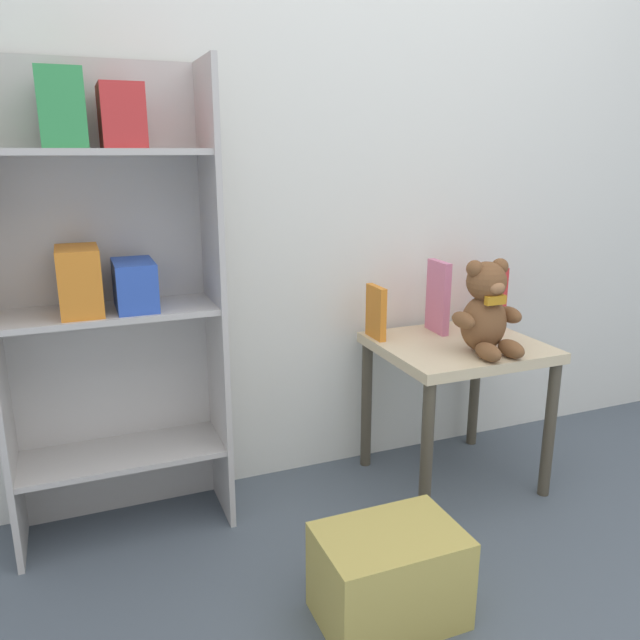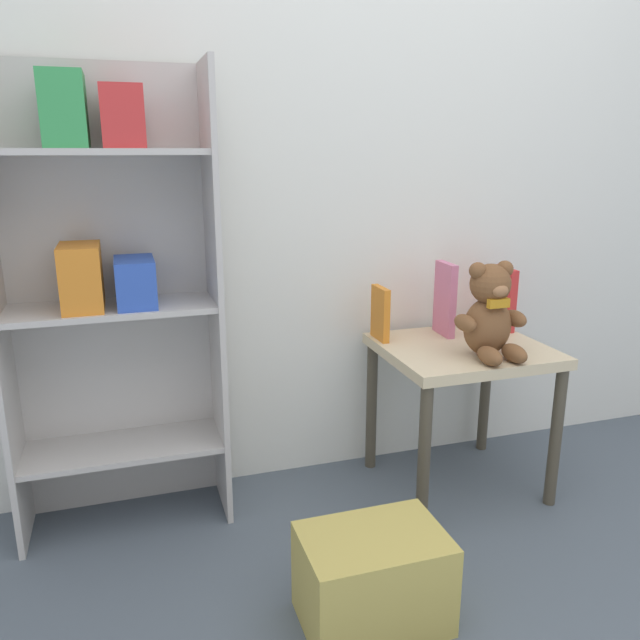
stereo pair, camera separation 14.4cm
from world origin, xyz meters
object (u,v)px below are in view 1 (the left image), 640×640
Objects in this scene: bookshelf_side at (105,278)px; teddy_bear at (486,311)px; book_standing_orange at (376,312)px; book_standing_red at (492,295)px; book_standing_pink at (438,297)px; storage_bin at (389,576)px; display_table at (457,365)px.

teddy_bear is (1.16, -0.29, -0.14)m from bookshelf_side.
teddy_bear is at bearing -46.45° from book_standing_orange.
book_standing_red is (0.49, -0.01, 0.02)m from book_standing_orange.
book_standing_pink is 1.14× the size of book_standing_red.
storage_bin is at bearing -113.54° from book_standing_orange.
teddy_bear is 1.64× the size of book_standing_orange.
book_standing_orange reaches higher than storage_bin.
display_table is at bearing 98.76° from teddy_bear.
storage_bin is at bearing -50.33° from bookshelf_side.
teddy_bear is 0.38m from book_standing_orange.
book_standing_red is (0.24, 0.15, 0.20)m from display_table.
bookshelf_side reaches higher than book_standing_red.
bookshelf_side reaches higher than book_standing_pink.
teddy_bear reaches higher than book_standing_orange.
teddy_bear reaches higher than display_table.
display_table is at bearing -8.26° from bookshelf_side.
bookshelf_side is 1.15m from book_standing_pink.
book_standing_orange is (-0.24, 0.16, 0.18)m from display_table.
book_standing_red is at bearing 41.20° from storage_bin.
book_standing_pink is at bearing 94.03° from teddy_bear.
book_standing_orange is 0.25m from book_standing_pink.
storage_bin is (-0.55, -0.55, -0.32)m from display_table.
bookshelf_side is 0.91m from book_standing_orange.
book_standing_pink reaches higher than display_table.
book_standing_red reaches higher than storage_bin.
book_standing_pink is (0.24, -0.01, 0.04)m from book_standing_orange.
teddy_bear is 1.34× the size of book_standing_red.
display_table is 1.78× the size of teddy_bear.
book_standing_red is 1.18m from storage_bin.
storage_bin is at bearing -135.21° from display_table.
teddy_bear is 0.85× the size of storage_bin.
bookshelf_side is 6.19× the size of book_standing_red.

